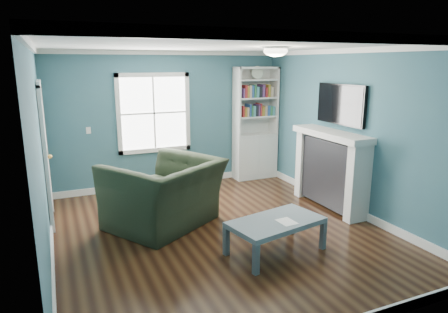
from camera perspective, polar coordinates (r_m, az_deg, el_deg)
name	(u,v)px	position (r m, az deg, el deg)	size (l,w,h in m)	color
floor	(220,231)	(5.87, -0.55, -10.64)	(5.00, 5.00, 0.00)	black
room_walls	(220,123)	(5.43, -0.59, 4.81)	(5.00, 5.00, 5.00)	#315C6F
trim	(220,148)	(5.49, -0.58, 1.25)	(4.50, 5.00, 2.60)	white
window	(154,113)	(7.70, -9.97, 6.13)	(1.40, 0.06, 1.50)	white
bookshelf	(255,134)	(8.34, 4.45, 3.17)	(0.90, 0.35, 2.31)	silver
fireplace	(331,170)	(6.85, 14.98, -1.94)	(0.44, 1.58, 1.30)	black
tv	(341,104)	(6.73, 16.35, 7.16)	(0.06, 1.10, 0.65)	black
door	(45,153)	(6.48, -24.18, 0.45)	(0.12, 0.98, 2.17)	silver
ceiling_fixture	(276,50)	(5.87, 7.39, 14.82)	(0.38, 0.38, 0.15)	white
light_switch	(89,130)	(7.54, -18.79, 3.56)	(0.08, 0.01, 0.12)	white
recliner	(164,183)	(5.94, -8.56, -3.73)	(1.51, 0.98, 1.32)	black
coffee_table	(276,224)	(5.18, 7.42, -9.56)	(1.30, 0.88, 0.44)	#4A5358
paper_sheet	(287,222)	(5.12, 8.95, -9.18)	(0.19, 0.25, 0.00)	white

